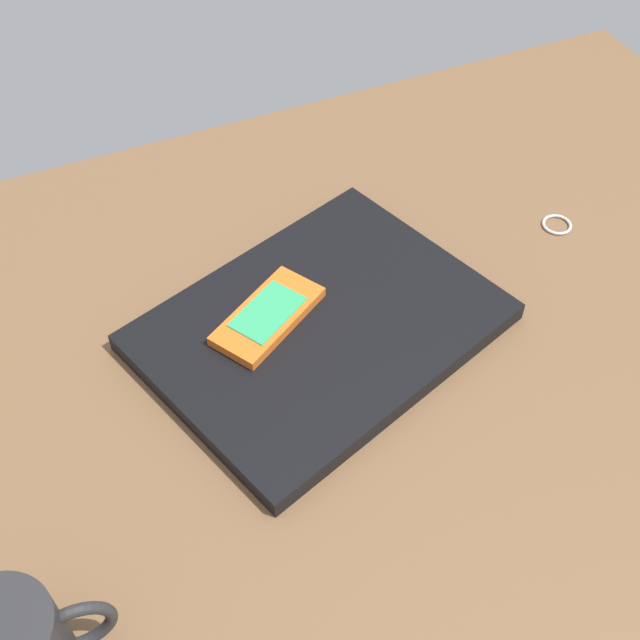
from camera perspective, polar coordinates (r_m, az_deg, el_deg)
desk_surface at (r=81.14cm, az=2.03°, el=-2.75°), size 120.00×80.00×3.00cm
laptop_closed at (r=80.51cm, az=-0.00°, el=-0.47°), size 39.01×33.99×2.00cm
cell_phone_on_laptop at (r=79.54cm, az=-3.65°, el=0.30°), size 12.90×10.80×1.19cm
key_ring at (r=95.95cm, az=16.18°, el=6.40°), size 3.34×3.34×0.36cm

